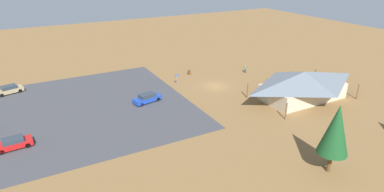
# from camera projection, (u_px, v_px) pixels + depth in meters

# --- Properties ---
(ground) EXTENTS (160.00, 160.00, 0.00)m
(ground) POSITION_uv_depth(u_px,v_px,m) (215.00, 86.00, 60.59)
(ground) COLOR olive
(ground) RESTS_ON ground
(parking_lot_asphalt) EXTENTS (35.96, 32.31, 0.05)m
(parking_lot_asphalt) POSITION_uv_depth(u_px,v_px,m) (72.00, 111.00, 50.55)
(parking_lot_asphalt) COLOR #424247
(parking_lot_asphalt) RESTS_ON ground
(bike_pavilion) EXTENTS (16.48, 9.68, 4.80)m
(bike_pavilion) POSITION_uv_depth(u_px,v_px,m) (303.00, 83.00, 54.17)
(bike_pavilion) COLOR beige
(bike_pavilion) RESTS_ON ground
(trash_bin) EXTENTS (0.60, 0.60, 0.90)m
(trash_bin) POSITION_uv_depth(u_px,v_px,m) (189.00, 72.00, 66.64)
(trash_bin) COLOR brown
(trash_bin) RESTS_ON ground
(lot_sign) EXTENTS (0.56, 0.08, 2.20)m
(lot_sign) POSITION_uv_depth(u_px,v_px,m) (177.00, 78.00, 60.67)
(lot_sign) COLOR #99999E
(lot_sign) RESTS_ON ground
(pine_center) EXTENTS (3.26, 3.26, 8.10)m
(pine_center) POSITION_uv_depth(u_px,v_px,m) (336.00, 130.00, 34.10)
(pine_center) COLOR brown
(pine_center) RESTS_ON ground
(bicycle_white_lone_west) EXTENTS (0.64, 1.73, 0.90)m
(bicycle_white_lone_west) POSITION_uv_depth(u_px,v_px,m) (286.00, 77.00, 63.94)
(bicycle_white_lone_west) COLOR black
(bicycle_white_lone_west) RESTS_ON ground
(bicycle_teal_mid_cluster) EXTENTS (0.86, 1.47, 0.84)m
(bicycle_teal_mid_cluster) POSITION_uv_depth(u_px,v_px,m) (306.00, 78.00, 63.57)
(bicycle_teal_mid_cluster) COLOR black
(bicycle_teal_mid_cluster) RESTS_ON ground
(bicycle_red_by_bin) EXTENTS (0.48, 1.65, 0.80)m
(bicycle_red_by_bin) POSITION_uv_depth(u_px,v_px,m) (292.00, 74.00, 66.08)
(bicycle_red_by_bin) COLOR black
(bicycle_red_by_bin) RESTS_ON ground
(bicycle_black_near_sign) EXTENTS (1.20, 1.18, 0.77)m
(bicycle_black_near_sign) POSITION_uv_depth(u_px,v_px,m) (301.00, 74.00, 66.12)
(bicycle_black_near_sign) COLOR black
(bicycle_black_near_sign) RESTS_ON ground
(bicycle_silver_yard_left) EXTENTS (1.58, 0.68, 0.84)m
(bicycle_silver_yard_left) POSITION_uv_depth(u_px,v_px,m) (267.00, 81.00, 61.86)
(bicycle_silver_yard_left) COLOR black
(bicycle_silver_yard_left) RESTS_ON ground
(bicycle_blue_yard_center) EXTENTS (1.77, 0.48, 0.84)m
(bicycle_blue_yard_center) POSITION_uv_depth(u_px,v_px,m) (297.00, 80.00, 62.85)
(bicycle_blue_yard_center) COLOR black
(bicycle_blue_yard_center) RESTS_ON ground
(car_tan_inner_stall) EXTENTS (4.75, 3.01, 1.45)m
(car_tan_inner_stall) POSITION_uv_depth(u_px,v_px,m) (9.00, 90.00, 56.86)
(car_tan_inner_stall) COLOR tan
(car_tan_inner_stall) RESTS_ON parking_lot_asphalt
(car_red_mid_lot) EXTENTS (4.42, 2.24, 1.38)m
(car_red_mid_lot) POSITION_uv_depth(u_px,v_px,m) (13.00, 143.00, 40.22)
(car_red_mid_lot) COLOR red
(car_red_mid_lot) RESTS_ON parking_lot_asphalt
(car_blue_near_entry) EXTENTS (4.98, 2.78, 1.50)m
(car_blue_near_entry) POSITION_uv_depth(u_px,v_px,m) (147.00, 98.00, 53.33)
(car_blue_near_entry) COLOR #1E42B2
(car_blue_near_entry) RESTS_ON parking_lot_asphalt
(visitor_crossing_yard) EXTENTS (0.40, 0.38, 1.63)m
(visitor_crossing_yard) POSITION_uv_depth(u_px,v_px,m) (245.00, 69.00, 67.55)
(visitor_crossing_yard) COLOR #2D3347
(visitor_crossing_yard) RESTS_ON ground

